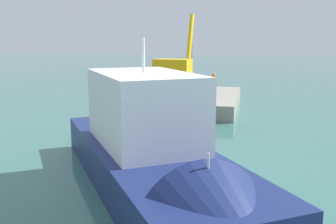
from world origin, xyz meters
TOP-DOWN VIEW (x-y plane):
  - ground at (0.00, 0.00)m, footprint 200.00×200.00m
  - dock at (-4.07, 0.00)m, footprint 10.06×7.19m
  - crane_truck at (-3.04, -0.67)m, footprint 7.76×3.30m
  - dock_worker at (-2.05, 1.99)m, footprint 0.34×0.34m
  - salvaged_car at (2.28, -0.16)m, footprint 4.25×2.87m
  - moored_yacht at (13.58, 2.28)m, footprint 14.11×11.20m
  - piling_near at (1.39, -2.10)m, footprint 0.28×0.28m
  - piling_mid at (1.28, 1.95)m, footprint 0.33×0.33m

SIDE VIEW (x-z plane):
  - ground at x=0.00m, z-range 0.00..0.00m
  - dock at x=-4.07m, z-range 0.00..1.01m
  - salvaged_car at x=2.28m, z-range -1.27..2.46m
  - moored_yacht at x=13.58m, z-range -2.59..4.10m
  - piling_mid at x=1.28m, z-range 0.00..2.29m
  - piling_near at x=1.39m, z-range 0.00..2.39m
  - dock_worker at x=-2.05m, z-range 1.03..2.85m
  - crane_truck at x=-3.04m, z-range -0.71..5.41m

